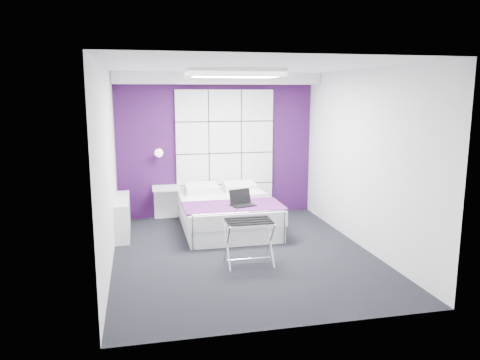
{
  "coord_description": "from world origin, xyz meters",
  "views": [
    {
      "loc": [
        -1.4,
        -6.22,
        2.26
      ],
      "look_at": [
        0.04,
        0.35,
        1.0
      ],
      "focal_mm": 35.0,
      "sensor_mm": 36.0,
      "label": 1
    }
  ],
  "objects_px": {
    "bed": "(228,213)",
    "nightstand": "(166,188)",
    "radiator": "(123,216)",
    "laptop": "(242,202)",
    "luggage_rack": "(249,242)",
    "wall_lamp": "(159,153)"
  },
  "relations": [
    {
      "from": "luggage_rack",
      "to": "laptop",
      "type": "xyz_separation_m",
      "value": [
        0.16,
        1.14,
        0.28
      ]
    },
    {
      "from": "nightstand",
      "to": "luggage_rack",
      "type": "relative_size",
      "value": 0.8
    },
    {
      "from": "bed",
      "to": "laptop",
      "type": "bearing_deg",
      "value": -73.82
    },
    {
      "from": "luggage_rack",
      "to": "laptop",
      "type": "bearing_deg",
      "value": 82.55
    },
    {
      "from": "bed",
      "to": "luggage_rack",
      "type": "relative_size",
      "value": 3.06
    },
    {
      "from": "bed",
      "to": "nightstand",
      "type": "height_order",
      "value": "bed"
    },
    {
      "from": "bed",
      "to": "nightstand",
      "type": "bearing_deg",
      "value": 139.56
    },
    {
      "from": "bed",
      "to": "nightstand",
      "type": "xyz_separation_m",
      "value": [
        -0.96,
        0.82,
        0.31
      ]
    },
    {
      "from": "wall_lamp",
      "to": "luggage_rack",
      "type": "distance_m",
      "value": 2.84
    },
    {
      "from": "bed",
      "to": "nightstand",
      "type": "distance_m",
      "value": 1.3
    },
    {
      "from": "bed",
      "to": "wall_lamp",
      "type": "bearing_deg",
      "value": 141.18
    },
    {
      "from": "nightstand",
      "to": "bed",
      "type": "bearing_deg",
      "value": -40.44
    },
    {
      "from": "bed",
      "to": "luggage_rack",
      "type": "bearing_deg",
      "value": -90.78
    },
    {
      "from": "wall_lamp",
      "to": "nightstand",
      "type": "height_order",
      "value": "wall_lamp"
    },
    {
      "from": "wall_lamp",
      "to": "laptop",
      "type": "distance_m",
      "value": 1.91
    },
    {
      "from": "radiator",
      "to": "nightstand",
      "type": "bearing_deg",
      "value": 43.97
    },
    {
      "from": "radiator",
      "to": "bed",
      "type": "bearing_deg",
      "value": -3.21
    },
    {
      "from": "laptop",
      "to": "bed",
      "type": "bearing_deg",
      "value": 90.38
    },
    {
      "from": "bed",
      "to": "luggage_rack",
      "type": "height_order",
      "value": "bed"
    },
    {
      "from": "nightstand",
      "to": "laptop",
      "type": "xyz_separation_m",
      "value": [
        1.1,
        -1.3,
        -0.01
      ]
    },
    {
      "from": "radiator",
      "to": "laptop",
      "type": "height_order",
      "value": "laptop"
    },
    {
      "from": "luggage_rack",
      "to": "laptop",
      "type": "distance_m",
      "value": 1.18
    }
  ]
}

